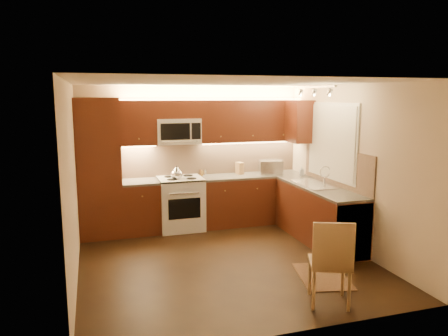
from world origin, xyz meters
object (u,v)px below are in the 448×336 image
object	(u,v)px
microwave	(178,131)
sink	(315,180)
stove	(181,203)
knife_block	(240,168)
kettle	(177,172)
toaster_oven	(270,167)
dining_chair	(330,261)
soap_bottle	(302,171)

from	to	relation	value
microwave	sink	bearing A→B (deg)	-32.21
stove	sink	bearing A→B (deg)	-29.36
stove	knife_block	xyz separation A→B (m)	(1.15, 0.15, 0.55)
microwave	kettle	distance (m)	0.73
toaster_oven	dining_chair	bearing A→B (deg)	-89.76
toaster_oven	knife_block	size ratio (longest dim) A/B	1.93
knife_block	soap_bottle	size ratio (longest dim) A/B	1.31
stove	toaster_oven	xyz separation A→B (m)	(1.70, 0.01, 0.57)
kettle	dining_chair	world-z (taller)	kettle
kettle	dining_chair	distance (m)	3.34
stove	kettle	distance (m)	0.60
toaster_oven	dining_chair	distance (m)	3.34
microwave	soap_bottle	size ratio (longest dim) A/B	4.60
kettle	toaster_oven	xyz separation A→B (m)	(1.78, 0.13, -0.01)
sink	kettle	distance (m)	2.31
stove	dining_chair	distance (m)	3.38
microwave	sink	xyz separation A→B (m)	(2.00, -1.26, -0.74)
kettle	dining_chair	size ratio (longest dim) A/B	0.24
stove	knife_block	world-z (taller)	knife_block
sink	toaster_oven	distance (m)	1.18
microwave	toaster_oven	distance (m)	1.84
kettle	soap_bottle	bearing A→B (deg)	7.83
knife_block	soap_bottle	world-z (taller)	knife_block
stove	dining_chair	world-z (taller)	dining_chair
toaster_oven	dining_chair	size ratio (longest dim) A/B	0.42
toaster_oven	sink	bearing A→B (deg)	-63.44
microwave	sink	world-z (taller)	microwave
stove	toaster_oven	distance (m)	1.79
toaster_oven	kettle	bearing A→B (deg)	-164.04
microwave	soap_bottle	world-z (taller)	microwave
toaster_oven	soap_bottle	distance (m)	0.58
soap_bottle	toaster_oven	bearing A→B (deg)	159.98
kettle	toaster_oven	size ratio (longest dim) A/B	0.57
sink	kettle	xyz separation A→B (m)	(-2.08, 1.00, 0.06)
stove	microwave	size ratio (longest dim) A/B	1.21
microwave	dining_chair	world-z (taller)	microwave
stove	toaster_oven	world-z (taller)	toaster_oven
sink	kettle	world-z (taller)	kettle
knife_block	dining_chair	xyz separation A→B (m)	(-0.10, -3.37, -0.51)
dining_chair	stove	bearing A→B (deg)	130.15
kettle	dining_chair	bearing A→B (deg)	-56.73
stove	knife_block	bearing A→B (deg)	7.57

